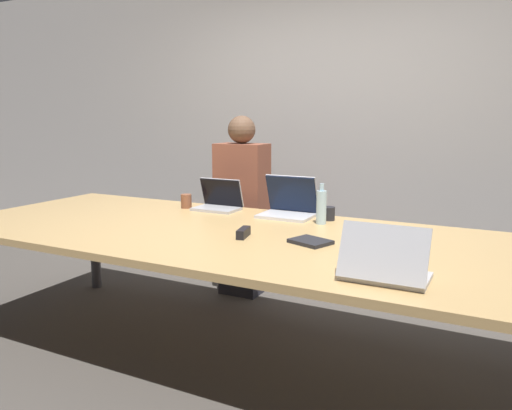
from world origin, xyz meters
TOP-DOWN VIEW (x-y plane):
  - ground_plane at (0.00, 0.00)m, footprint 24.00×24.00m
  - curtain_wall at (0.00, 1.88)m, footprint 12.00×0.06m
  - conference_table at (0.00, 0.00)m, footprint 3.64×1.43m
  - laptop_far_center at (0.11, 0.57)m, footprint 0.36×0.27m
  - cup_far_center at (0.39, 0.57)m, footprint 0.08×0.08m
  - bottle_far_center at (0.38, 0.44)m, footprint 0.06×0.06m
  - laptop_far_midleft at (-0.43, 0.56)m, footprint 0.32×0.22m
  - person_far_midleft at (-0.48, 0.98)m, footprint 0.40×0.24m
  - cup_far_midleft at (-0.68, 0.51)m, footprint 0.08×0.08m
  - laptop_near_right at (0.98, -0.49)m, footprint 0.35×0.24m
  - stapler at (0.12, -0.09)m, footprint 0.08×0.16m
  - notebook at (0.50, -0.05)m, footprint 0.24×0.22m

SIDE VIEW (x-z plane):
  - ground_plane at x=0.00m, z-range 0.00..0.00m
  - person_far_midleft at x=-0.48m, z-range -0.02..1.42m
  - conference_table at x=0.00m, z-range 0.33..1.10m
  - notebook at x=0.50m, z-range 0.77..0.79m
  - stapler at x=0.12m, z-range 0.77..0.82m
  - cup_far_center at x=0.39m, z-range 0.77..0.86m
  - cup_far_midleft at x=-0.68m, z-range 0.77..0.87m
  - laptop_far_midleft at x=-0.43m, z-range 0.72..0.94m
  - laptop_near_right at x=0.98m, z-range 0.72..0.96m
  - laptop_far_center at x=0.11m, z-range 0.71..0.98m
  - bottle_far_center at x=0.38m, z-range 0.75..1.01m
  - curtain_wall at x=0.00m, z-range 0.00..2.80m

